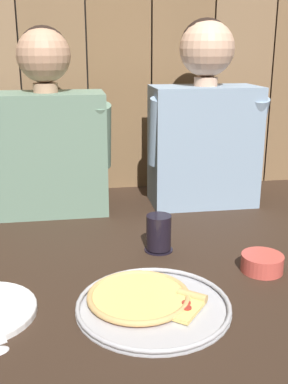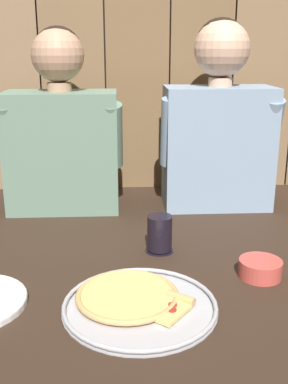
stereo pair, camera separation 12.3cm
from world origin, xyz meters
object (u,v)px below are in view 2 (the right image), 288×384
(drinking_glass, at_px, (160,234))
(diner_right, at_px, (218,123))
(pizza_tray, at_px, (136,302))
(dipping_bowl, at_px, (260,267))
(diner_left, at_px, (62,131))

(drinking_glass, xyz_separation_m, diner_right, (0.23, 0.39, 0.25))
(pizza_tray, bearing_deg, dipping_bowl, 20.88)
(pizza_tray, height_order, diner_left, diner_left)
(pizza_tray, xyz_separation_m, drinking_glass, (0.08, 0.29, 0.04))
(diner_left, bearing_deg, pizza_tray, -71.54)
(dipping_bowl, bearing_deg, diner_left, 134.16)
(diner_right, bearing_deg, pizza_tray, -114.76)
(drinking_glass, relative_size, dipping_bowl, 0.97)
(diner_left, distance_m, diner_right, 0.54)
(drinking_glass, relative_size, diner_right, 0.16)
(pizza_tray, height_order, diner_right, diner_right)
(dipping_bowl, distance_m, diner_left, 0.82)
(pizza_tray, xyz_separation_m, diner_left, (-0.23, 0.68, 0.26))
(pizza_tray, height_order, dipping_bowl, dipping_bowl)
(diner_right, bearing_deg, dipping_bowl, -89.76)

